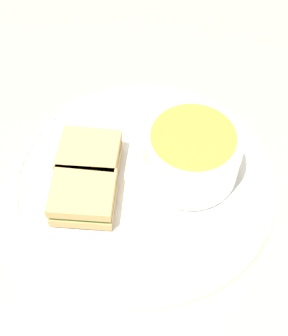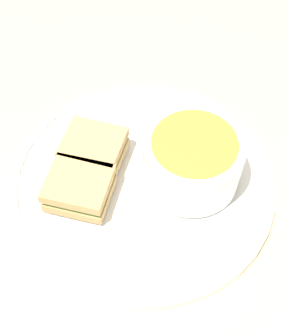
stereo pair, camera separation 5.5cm
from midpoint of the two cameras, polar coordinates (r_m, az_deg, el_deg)
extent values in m
plane|color=#D1B27F|center=(0.58, -2.71, -2.22)|extent=(2.40, 2.40, 0.00)
cylinder|color=white|center=(0.57, -2.74, -1.88)|extent=(0.32, 0.32, 0.01)
torus|color=white|center=(0.57, -2.77, -1.44)|extent=(0.32, 0.32, 0.01)
cylinder|color=white|center=(0.57, 2.79, -0.31)|extent=(0.06, 0.06, 0.01)
cylinder|color=white|center=(0.55, 2.91, 1.49)|extent=(0.12, 0.12, 0.07)
cylinder|color=gold|center=(0.52, 3.06, 3.58)|extent=(0.10, 0.10, 0.01)
cube|color=silver|center=(0.60, 2.85, 3.61)|extent=(0.09, 0.04, 0.00)
ellipsoid|color=silver|center=(0.63, -0.57, 6.88)|extent=(0.04, 0.03, 0.01)
cube|color=tan|center=(0.58, -9.30, 0.68)|extent=(0.09, 0.09, 0.01)
cube|color=#33702D|center=(0.57, -9.43, 1.27)|extent=(0.08, 0.08, 0.01)
cube|color=tan|center=(0.56, -9.57, 1.87)|extent=(0.09, 0.09, 0.01)
cube|color=tan|center=(0.55, -10.20, -4.28)|extent=(0.09, 0.09, 0.01)
cube|color=#33702D|center=(0.54, -10.35, -3.73)|extent=(0.08, 0.08, 0.01)
cube|color=tan|center=(0.53, -10.51, -3.17)|extent=(0.09, 0.09, 0.01)
camera|label=1|loc=(0.03, -92.87, -4.00)|focal=50.00mm
camera|label=2|loc=(0.03, 87.13, 4.00)|focal=50.00mm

